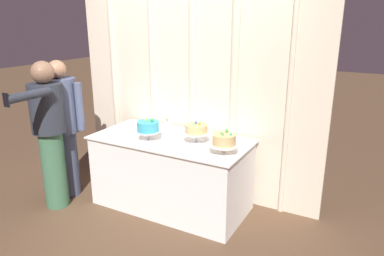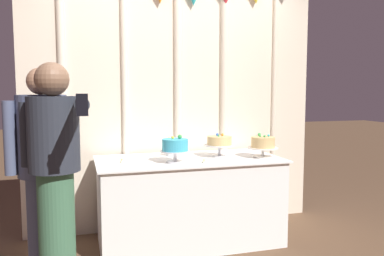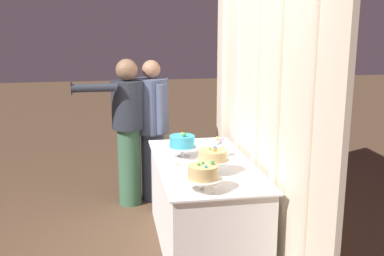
# 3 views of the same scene
# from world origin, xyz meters

# --- Properties ---
(ground_plane) EXTENTS (24.00, 24.00, 0.00)m
(ground_plane) POSITION_xyz_m (0.00, 0.00, 0.00)
(ground_plane) COLOR brown
(draped_curtain) EXTENTS (2.99, 0.16, 2.77)m
(draped_curtain) POSITION_xyz_m (-0.01, 0.57, 1.46)
(draped_curtain) COLOR beige
(draped_curtain) RESTS_ON ground_plane
(cake_table) EXTENTS (1.67, 0.81, 0.79)m
(cake_table) POSITION_xyz_m (0.00, 0.10, 0.39)
(cake_table) COLOR white
(cake_table) RESTS_ON ground_plane
(cake_display_leftmost) EXTENTS (0.25, 0.25, 0.24)m
(cake_display_leftmost) POSITION_xyz_m (-0.17, -0.06, 0.93)
(cake_display_leftmost) COLOR silver
(cake_display_leftmost) RESTS_ON cake_table
(cake_display_center) EXTENTS (0.28, 0.28, 0.22)m
(cake_display_center) POSITION_xyz_m (0.30, 0.11, 0.93)
(cake_display_center) COLOR silver
(cake_display_center) RESTS_ON cake_table
(cake_display_rightmost) EXTENTS (0.29, 0.29, 0.22)m
(cake_display_rightmost) POSITION_xyz_m (0.67, -0.05, 0.91)
(cake_display_rightmost) COLOR silver
(cake_display_rightmost) RESTS_ON cake_table
(flower_vase) EXTENTS (0.09, 0.10, 0.19)m
(flower_vase) POSITION_xyz_m (-0.13, 0.27, 0.87)
(flower_vase) COLOR silver
(flower_vase) RESTS_ON cake_table
(tealight_far_left) EXTENTS (0.04, 0.04, 0.04)m
(tealight_far_left) POSITION_xyz_m (-0.61, 0.04, 0.80)
(tealight_far_left) COLOR beige
(tealight_far_left) RESTS_ON cake_table
(tealight_near_left) EXTENTS (0.04, 0.04, 0.03)m
(tealight_near_left) POSITION_xyz_m (0.06, -0.15, 0.80)
(tealight_near_left) COLOR beige
(tealight_near_left) RESTS_ON cake_table
(guest_man_pink_jacket) EXTENTS (0.51, 0.45, 1.57)m
(guest_man_pink_jacket) POSITION_xyz_m (-1.22, -0.23, 0.85)
(guest_man_pink_jacket) COLOR #4C5675
(guest_man_pink_jacket) RESTS_ON ground_plane
(guest_man_dark_suit) EXTENTS (0.47, 0.80, 1.59)m
(guest_man_dark_suit) POSITION_xyz_m (-1.12, -0.50, 0.88)
(guest_man_dark_suit) COLOR #3D6B4C
(guest_man_dark_suit) RESTS_ON ground_plane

